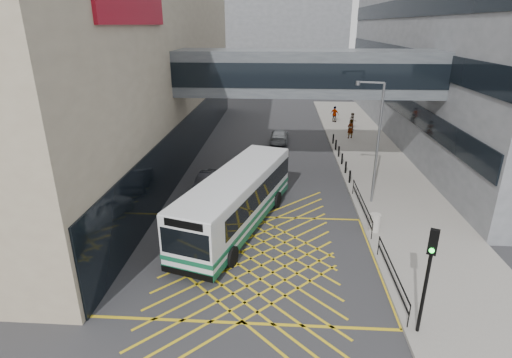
% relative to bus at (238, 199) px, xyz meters
% --- Properties ---
extents(ground, '(120.00, 120.00, 0.00)m').
position_rel_bus_xyz_m(ground, '(0.96, -3.30, -1.69)').
color(ground, '#333335').
extents(building_whsmith, '(24.17, 42.00, 16.00)m').
position_rel_bus_xyz_m(building_whsmith, '(-17.02, 12.70, 6.31)').
color(building_whsmith, tan).
rests_on(building_whsmith, ground).
extents(building_far, '(28.00, 16.00, 18.00)m').
position_rel_bus_xyz_m(building_far, '(-1.04, 56.70, 7.31)').
color(building_far, slate).
rests_on(building_far, ground).
extents(skybridge, '(20.00, 4.10, 3.00)m').
position_rel_bus_xyz_m(skybridge, '(3.96, 8.70, 5.81)').
color(skybridge, '#484D52').
rests_on(skybridge, ground).
extents(pavement, '(6.00, 54.00, 0.16)m').
position_rel_bus_xyz_m(pavement, '(9.96, 11.70, -1.61)').
color(pavement, gray).
rests_on(pavement, ground).
extents(box_junction, '(12.00, 9.00, 0.01)m').
position_rel_bus_xyz_m(box_junction, '(0.96, -3.30, -1.69)').
color(box_junction, gold).
rests_on(box_junction, ground).
extents(bus, '(5.75, 11.51, 3.16)m').
position_rel_bus_xyz_m(bus, '(0.00, 0.00, 0.00)').
color(bus, silver).
rests_on(bus, ground).
extents(car_white, '(2.99, 4.84, 1.43)m').
position_rel_bus_xyz_m(car_white, '(-1.99, 0.29, -0.97)').
color(car_white, silver).
rests_on(car_white, ground).
extents(car_dark, '(2.20, 4.53, 1.37)m').
position_rel_bus_xyz_m(car_dark, '(-2.36, 5.27, -1.01)').
color(car_dark, black).
rests_on(car_dark, ground).
extents(car_silver, '(1.96, 4.20, 1.28)m').
position_rel_bus_xyz_m(car_silver, '(2.15, 17.46, -1.05)').
color(car_silver, '#9EA3A7').
rests_on(car_silver, ground).
extents(traffic_light, '(0.35, 0.51, 4.28)m').
position_rel_bus_xyz_m(traffic_light, '(7.38, -8.07, 1.25)').
color(traffic_light, black).
rests_on(traffic_light, pavement).
extents(street_lamp, '(1.68, 0.58, 7.41)m').
position_rel_bus_xyz_m(street_lamp, '(7.93, 3.58, 2.69)').
color(street_lamp, slate).
rests_on(street_lamp, pavement).
extents(litter_bin, '(0.57, 0.57, 0.99)m').
position_rel_bus_xyz_m(litter_bin, '(7.44, -0.36, -1.04)').
color(litter_bin, '#ADA89E').
rests_on(litter_bin, pavement).
extents(kerb_railings, '(0.05, 12.54, 1.00)m').
position_rel_bus_xyz_m(kerb_railings, '(7.11, -1.52, -0.81)').
color(kerb_railings, black).
rests_on(kerb_railings, pavement).
extents(bollards, '(0.14, 10.14, 0.90)m').
position_rel_bus_xyz_m(bollards, '(7.21, 11.70, -1.08)').
color(bollards, black).
rests_on(bollards, pavement).
extents(pedestrian_a, '(0.90, 0.80, 1.86)m').
position_rel_bus_xyz_m(pedestrian_a, '(9.07, 18.70, -0.60)').
color(pedestrian_a, gray).
rests_on(pedestrian_a, pavement).
extents(pedestrian_b, '(0.96, 0.65, 1.82)m').
position_rel_bus_xyz_m(pedestrian_b, '(9.79, 21.94, -0.62)').
color(pedestrian_b, gray).
rests_on(pedestrian_b, pavement).
extents(pedestrian_c, '(1.16, 1.05, 1.80)m').
position_rel_bus_xyz_m(pedestrian_c, '(8.37, 25.65, -0.63)').
color(pedestrian_c, gray).
rests_on(pedestrian_c, pavement).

